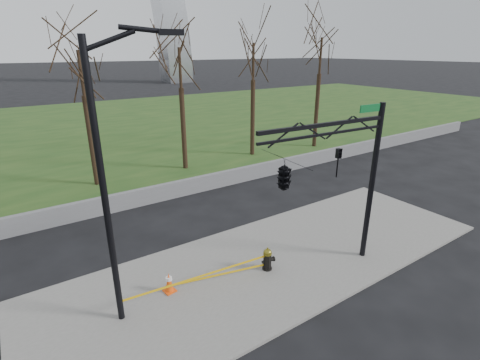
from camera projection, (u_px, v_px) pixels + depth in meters
ground at (277, 261)px, 13.71m from camera, size 500.00×500.00×0.00m
sidewalk at (277, 260)px, 13.69m from camera, size 18.00×6.00×0.10m
grass_strip at (93, 127)px, 37.04m from camera, size 120.00×40.00×0.06m
guardrail at (186, 187)px, 19.78m from camera, size 60.00×0.30×0.90m
tree_row at (87, 106)px, 19.44m from camera, size 38.51×4.00×9.50m
fire_hydrant at (268, 259)px, 12.89m from camera, size 0.55×0.36×0.88m
traffic_cone at (169, 282)px, 11.70m from camera, size 0.42×0.42×0.71m
street_light at (111, 172)px, 9.14m from camera, size 2.34×0.82×8.21m
traffic_signal_mast at (304, 170)px, 11.00m from camera, size 5.09×2.51×6.00m
caution_tape at (209, 275)px, 11.93m from camera, size 5.18×0.81×0.45m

